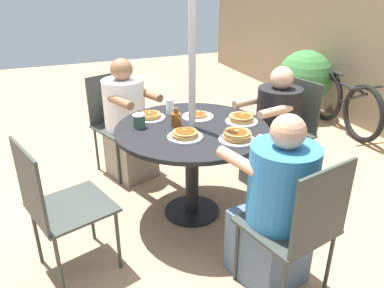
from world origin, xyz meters
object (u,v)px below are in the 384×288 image
at_px(pancake_plate_d, 242,119).
at_px(patio_chair_west, 56,202).
at_px(diner_east, 274,134).
at_px(bicycle, 343,103).
at_px(patio_chair_north, 300,223).
at_px(diner_north, 275,211).
at_px(patio_chair_south, 117,117).
at_px(patio_chair_east, 289,125).
at_px(pancake_plate_e, 198,116).
at_px(potted_shrub, 304,80).
at_px(drinking_glass_a, 170,107).
at_px(pancake_plate_c, 237,136).
at_px(pancake_plate_a, 185,135).
at_px(coffee_cup, 139,121).
at_px(diner_south, 128,125).
at_px(syrup_bottle, 176,119).
at_px(patio_table, 192,141).
at_px(pancake_plate_b, 150,116).

bearing_deg(pancake_plate_d, patio_chair_west, -79.39).
relative_size(diner_east, bicycle, 0.77).
bearing_deg(patio_chair_north, diner_north, 90.00).
xyz_separation_m(patio_chair_south, bicycle, (0.03, 2.72, -0.19)).
distance_m(patio_chair_east, diner_east, 0.19).
distance_m(pancake_plate_e, potted_shrub, 2.56).
distance_m(patio_chair_east, drinking_glass_a, 1.13).
height_order(patio_chair_north, patio_chair_south, same).
bearing_deg(patio_chair_north, patio_chair_south, 94.38).
distance_m(diner_east, pancake_plate_c, 0.89).
xyz_separation_m(patio_chair_east, pancake_plate_a, (0.38, -1.15, 0.24)).
bearing_deg(coffee_cup, patio_chair_south, -179.27).
height_order(patio_chair_east, coffee_cup, patio_chair_east).
height_order(patio_chair_north, potted_shrub, patio_chair_north).
xyz_separation_m(patio_chair_north, pancake_plate_c, (-0.69, -0.03, 0.24)).
bearing_deg(diner_south, syrup_bottle, 84.79).
bearing_deg(patio_chair_north, pancake_plate_d, 68.52).
height_order(patio_chair_north, bicycle, patio_chair_north).
distance_m(patio_chair_north, pancake_plate_c, 0.73).
height_order(pancake_plate_a, potted_shrub, potted_shrub).
bearing_deg(potted_shrub, patio_table, -54.91).
height_order(diner_south, pancake_plate_c, diner_south).
height_order(diner_north, pancake_plate_a, diner_north).
xyz_separation_m(patio_table, patio_chair_east, (-0.21, 1.03, -0.10)).
height_order(patio_chair_south, pancake_plate_d, patio_chair_south).
bearing_deg(potted_shrub, diner_east, -44.90).
distance_m(patio_chair_north, pancake_plate_b, 1.41).
bearing_deg(patio_chair_west, potted_shrub, 102.78).
relative_size(diner_east, pancake_plate_c, 4.40).
xyz_separation_m(syrup_bottle, drinking_glass_a, (-0.26, 0.04, 0.01)).
bearing_deg(coffee_cup, pancake_plate_d, 75.30).
distance_m(patio_chair_north, diner_south, 1.91).
xyz_separation_m(patio_chair_north, potted_shrub, (-2.60, 2.02, -0.05)).
bearing_deg(diner_north, patio_chair_west, 143.81).
distance_m(patio_table, pancake_plate_d, 0.41).
distance_m(diner_north, pancake_plate_c, 0.58).
bearing_deg(pancake_plate_b, patio_chair_west, -51.88).
bearing_deg(patio_chair_east, diner_east, 90.00).
relative_size(patio_chair_north, diner_north, 0.83).
bearing_deg(diner_south, diner_east, 130.55).
distance_m(pancake_plate_e, drinking_glass_a, 0.24).
height_order(pancake_plate_a, pancake_plate_e, pancake_plate_a).
xyz_separation_m(patio_table, syrup_bottle, (-0.06, -0.10, 0.17)).
bearing_deg(drinking_glass_a, patio_chair_south, -154.84).
distance_m(patio_chair_east, diner_south, 1.46).
relative_size(drinking_glass_a, potted_shrub, 0.14).
bearing_deg(patio_chair_west, bicycle, 93.19).
relative_size(pancake_plate_b, pancake_plate_d, 1.00).
distance_m(diner_south, syrup_bottle, 0.83).
height_order(diner_east, potted_shrub, diner_east).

